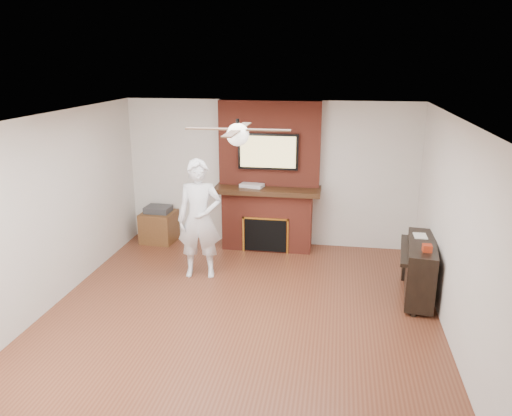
% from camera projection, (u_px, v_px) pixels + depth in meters
% --- Properties ---
extents(room_shell, '(5.36, 5.86, 2.86)m').
position_uv_depth(room_shell, '(239.00, 224.00, 5.98)').
color(room_shell, '#552919').
rests_on(room_shell, ground).
extents(fireplace, '(1.78, 0.64, 2.50)m').
position_uv_depth(fireplace, '(268.00, 191.00, 8.46)').
color(fireplace, maroon).
rests_on(fireplace, ground).
extents(tv, '(1.00, 0.08, 0.60)m').
position_uv_depth(tv, '(268.00, 152.00, 8.22)').
color(tv, black).
rests_on(tv, fireplace).
extents(ceiling_fan, '(1.21, 1.21, 0.31)m').
position_uv_depth(ceiling_fan, '(238.00, 134.00, 5.67)').
color(ceiling_fan, black).
rests_on(ceiling_fan, room_shell).
extents(person, '(0.71, 0.53, 1.78)m').
position_uv_depth(person, '(200.00, 219.00, 7.32)').
color(person, silver).
rests_on(person, ground).
extents(side_table, '(0.59, 0.59, 0.65)m').
position_uv_depth(side_table, '(159.00, 225.00, 8.91)').
color(side_table, '#513017').
rests_on(side_table, ground).
extents(piano, '(0.59, 1.26, 0.89)m').
position_uv_depth(piano, '(420.00, 268.00, 6.75)').
color(piano, black).
rests_on(piano, ground).
extents(cable_box, '(0.42, 0.29, 0.05)m').
position_uv_depth(cable_box, '(252.00, 185.00, 8.38)').
color(cable_box, silver).
rests_on(cable_box, fireplace).
extents(candle_orange, '(0.07, 0.07, 0.14)m').
position_uv_depth(candle_orange, '(256.00, 246.00, 8.54)').
color(candle_orange, orange).
rests_on(candle_orange, ground).
extents(candle_green, '(0.07, 0.07, 0.10)m').
position_uv_depth(candle_green, '(268.00, 247.00, 8.56)').
color(candle_green, '#3B8D38').
rests_on(candle_green, ground).
extents(candle_cream, '(0.08, 0.08, 0.10)m').
position_uv_depth(candle_cream, '(267.00, 247.00, 8.56)').
color(candle_cream, beige).
rests_on(candle_cream, ground).
extents(candle_blue, '(0.06, 0.06, 0.09)m').
position_uv_depth(candle_blue, '(281.00, 249.00, 8.46)').
color(candle_blue, '#2C5186').
rests_on(candle_blue, ground).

